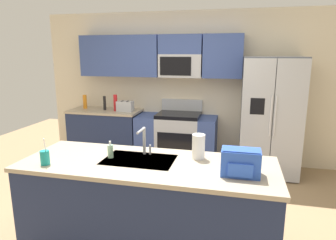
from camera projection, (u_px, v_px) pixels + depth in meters
The scene contains 15 objects.
ground_plane at pixel (154, 217), 3.57m from camera, with size 9.00×9.00×0.00m, color #997A56.
kitchen_wall_unit at pixel (178, 78), 5.25m from camera, with size 5.20×0.43×2.60m.
back_counter at pixel (106, 134), 5.50m from camera, with size 1.28×0.63×0.90m.
range_oven at pixel (177, 139), 5.20m from camera, with size 1.36×0.61×1.10m.
refrigerator at pixel (270, 117), 4.69m from camera, with size 0.90×0.76×1.85m.
island_counter at pixel (148, 206), 2.91m from camera, with size 2.40×0.89×0.90m.
toaster at pixel (125, 106), 5.24m from camera, with size 0.28×0.16×0.18m.
pepper_mill at pixel (105, 103), 5.37m from camera, with size 0.05×0.05×0.25m, color black.
bottle_red at pixel (115, 103), 5.28m from camera, with size 0.07×0.07×0.29m, color red.
bottle_orange at pixel (85, 102), 5.51m from camera, with size 0.07×0.07×0.25m, color orange.
sink_faucet at pixel (144, 139), 2.98m from camera, with size 0.08×0.21×0.28m.
drink_cup_teal at pixel (45, 158), 2.74m from camera, with size 0.08×0.08×0.25m.
soap_dispenser at pixel (110, 151), 2.92m from camera, with size 0.06×0.06×0.17m.
paper_towel_roll at pixel (198, 146), 2.89m from camera, with size 0.12×0.12×0.24m, color white.
backpack at pixel (241, 162), 2.50m from camera, with size 0.32×0.22×0.23m.
Camera 1 is at (0.92, -3.10, 1.90)m, focal length 32.06 mm.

